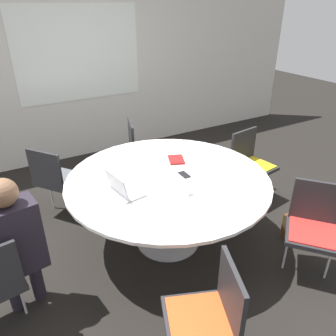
{
  "coord_description": "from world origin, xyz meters",
  "views": [
    {
      "loc": [
        -1.34,
        -2.33,
        2.24
      ],
      "look_at": [
        0.0,
        0.0,
        0.85
      ],
      "focal_mm": 35.0,
      "sensor_mm": 36.0,
      "label": 1
    }
  ],
  "objects_px": {
    "chair_2": "(314,223)",
    "chair_5": "(55,176)",
    "cell_phone": "(184,175)",
    "coffee_cup": "(186,190)",
    "laptop": "(123,189)",
    "person_0": "(15,240)",
    "chair_4": "(141,147)",
    "spiral_notebook": "(176,160)",
    "chair_1": "(209,313)",
    "handbag": "(300,224)",
    "chair_3": "(250,160)"
  },
  "relations": [
    {
      "from": "chair_1",
      "to": "person_0",
      "type": "relative_size",
      "value": 0.71
    },
    {
      "from": "chair_2",
      "to": "laptop",
      "type": "distance_m",
      "value": 1.68
    },
    {
      "from": "chair_1",
      "to": "coffee_cup",
      "type": "relative_size",
      "value": 10.69
    },
    {
      "from": "coffee_cup",
      "to": "handbag",
      "type": "xyz_separation_m",
      "value": [
        1.26,
        -0.27,
        -0.65
      ]
    },
    {
      "from": "chair_4",
      "to": "handbag",
      "type": "distance_m",
      "value": 2.13
    },
    {
      "from": "chair_2",
      "to": "cell_phone",
      "type": "bearing_deg",
      "value": -1.47
    },
    {
      "from": "chair_3",
      "to": "person_0",
      "type": "xyz_separation_m",
      "value": [
        -2.67,
        -0.43,
        0.19
      ]
    },
    {
      "from": "chair_2",
      "to": "coffee_cup",
      "type": "relative_size",
      "value": 10.69
    },
    {
      "from": "chair_1",
      "to": "handbag",
      "type": "bearing_deg",
      "value": -47.22
    },
    {
      "from": "chair_1",
      "to": "handbag",
      "type": "height_order",
      "value": "chair_1"
    },
    {
      "from": "laptop",
      "to": "chair_4",
      "type": "bearing_deg",
      "value": -39.23
    },
    {
      "from": "spiral_notebook",
      "to": "coffee_cup",
      "type": "bearing_deg",
      "value": -114.19
    },
    {
      "from": "chair_2",
      "to": "spiral_notebook",
      "type": "height_order",
      "value": "chair_2"
    },
    {
      "from": "chair_2",
      "to": "chair_5",
      "type": "xyz_separation_m",
      "value": [
        -1.74,
        1.99,
        0.0
      ]
    },
    {
      "from": "chair_3",
      "to": "laptop",
      "type": "relative_size",
      "value": 2.59
    },
    {
      "from": "chair_4",
      "to": "cell_phone",
      "type": "xyz_separation_m",
      "value": [
        -0.18,
        -1.32,
        0.25
      ]
    },
    {
      "from": "handbag",
      "to": "laptop",
      "type": "bearing_deg",
      "value": 162.51
    },
    {
      "from": "chair_3",
      "to": "chair_4",
      "type": "relative_size",
      "value": 1.0
    },
    {
      "from": "chair_4",
      "to": "person_0",
      "type": "distance_m",
      "value": 2.25
    },
    {
      "from": "chair_3",
      "to": "spiral_notebook",
      "type": "relative_size",
      "value": 3.41
    },
    {
      "from": "chair_2",
      "to": "spiral_notebook",
      "type": "relative_size",
      "value": 3.41
    },
    {
      "from": "chair_3",
      "to": "handbag",
      "type": "distance_m",
      "value": 0.95
    },
    {
      "from": "chair_2",
      "to": "person_0",
      "type": "distance_m",
      "value": 2.42
    },
    {
      "from": "spiral_notebook",
      "to": "handbag",
      "type": "distance_m",
      "value": 1.46
    },
    {
      "from": "chair_4",
      "to": "person_0",
      "type": "bearing_deg",
      "value": -31.9
    },
    {
      "from": "chair_5",
      "to": "handbag",
      "type": "height_order",
      "value": "chair_5"
    },
    {
      "from": "chair_3",
      "to": "handbag",
      "type": "xyz_separation_m",
      "value": [
        -0.06,
        -0.87,
        -0.37
      ]
    },
    {
      "from": "laptop",
      "to": "person_0",
      "type": "bearing_deg",
      "value": 89.04
    },
    {
      "from": "handbag",
      "to": "chair_2",
      "type": "bearing_deg",
      "value": -133.61
    },
    {
      "from": "chair_3",
      "to": "handbag",
      "type": "height_order",
      "value": "chair_3"
    },
    {
      "from": "cell_phone",
      "to": "handbag",
      "type": "xyz_separation_m",
      "value": [
        1.08,
        -0.58,
        -0.62
      ]
    },
    {
      "from": "person_0",
      "to": "handbag",
      "type": "distance_m",
      "value": 2.71
    },
    {
      "from": "cell_phone",
      "to": "handbag",
      "type": "distance_m",
      "value": 1.37
    },
    {
      "from": "chair_1",
      "to": "cell_phone",
      "type": "bearing_deg",
      "value": -3.95
    },
    {
      "from": "chair_1",
      "to": "chair_2",
      "type": "height_order",
      "value": "same"
    },
    {
      "from": "chair_4",
      "to": "cell_phone",
      "type": "height_order",
      "value": "chair_4"
    },
    {
      "from": "chair_4",
      "to": "chair_2",
      "type": "bearing_deg",
      "value": 31.74
    },
    {
      "from": "person_0",
      "to": "cell_phone",
      "type": "xyz_separation_m",
      "value": [
        1.53,
        0.14,
        0.05
      ]
    },
    {
      "from": "person_0",
      "to": "handbag",
      "type": "height_order",
      "value": "person_0"
    },
    {
      "from": "chair_1",
      "to": "cell_phone",
      "type": "xyz_separation_m",
      "value": [
        0.59,
        1.22,
        0.25
      ]
    },
    {
      "from": "chair_5",
      "to": "cell_phone",
      "type": "xyz_separation_m",
      "value": [
        1.0,
        -1.06,
        0.25
      ]
    },
    {
      "from": "chair_4",
      "to": "chair_5",
      "type": "relative_size",
      "value": 1.0
    },
    {
      "from": "spiral_notebook",
      "to": "coffee_cup",
      "type": "relative_size",
      "value": 3.13
    },
    {
      "from": "laptop",
      "to": "coffee_cup",
      "type": "height_order",
      "value": "laptop"
    },
    {
      "from": "person_0",
      "to": "laptop",
      "type": "height_order",
      "value": "person_0"
    },
    {
      "from": "chair_4",
      "to": "spiral_notebook",
      "type": "relative_size",
      "value": 3.41
    },
    {
      "from": "chair_2",
      "to": "chair_4",
      "type": "height_order",
      "value": "same"
    },
    {
      "from": "chair_4",
      "to": "spiral_notebook",
      "type": "height_order",
      "value": "chair_4"
    },
    {
      "from": "coffee_cup",
      "to": "cell_phone",
      "type": "distance_m",
      "value": 0.35
    },
    {
      "from": "chair_2",
      "to": "cell_phone",
      "type": "height_order",
      "value": "chair_2"
    }
  ]
}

